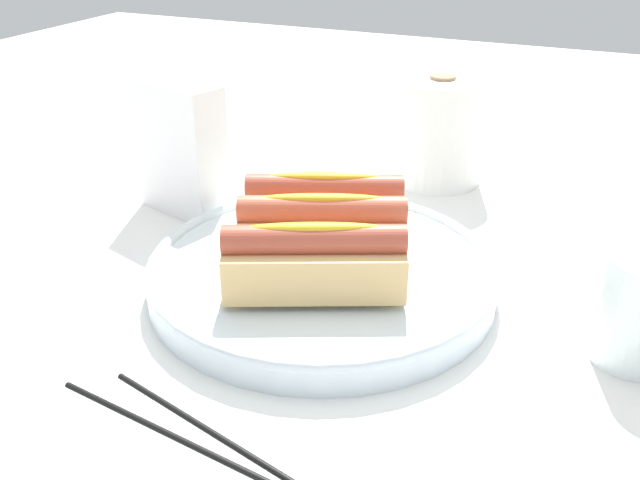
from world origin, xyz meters
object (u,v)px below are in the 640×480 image
at_px(serving_bowl, 320,274).
at_px(paper_towel_roll, 439,131).
at_px(chopstick_near, 224,437).
at_px(hotdog_side, 324,207).
at_px(napkin_box, 181,149).
at_px(hotdog_back, 320,232).
at_px(hotdog_front, 315,262).
at_px(chopstick_far, 177,436).

height_order(serving_bowl, paper_towel_roll, paper_towel_roll).
xyz_separation_m(paper_towel_roll, chopstick_near, (-0.01, -0.51, -0.06)).
bearing_deg(hotdog_side, napkin_box, 166.18).
xyz_separation_m(hotdog_back, paper_towel_roll, (0.03, 0.31, 0.01)).
relative_size(paper_towel_roll, chopstick_near, 0.61).
distance_m(hotdog_front, paper_towel_roll, 0.36).
relative_size(hotdog_front, hotdog_back, 1.00).
relative_size(paper_towel_roll, napkin_box, 0.89).
bearing_deg(napkin_box, hotdog_front, -16.55).
bearing_deg(chopstick_near, napkin_box, 141.59).
bearing_deg(hotdog_back, paper_towel_roll, 85.25).
height_order(paper_towel_roll, chopstick_far, paper_towel_roll).
distance_m(serving_bowl, hotdog_back, 0.04).
xyz_separation_m(hotdog_back, hotdog_side, (-0.02, 0.05, 0.00)).
bearing_deg(hotdog_front, serving_bowl, 109.34).
xyz_separation_m(serving_bowl, paper_towel_roll, (0.03, 0.31, 0.05)).
xyz_separation_m(hotdog_back, napkin_box, (-0.21, 0.10, 0.02)).
relative_size(serving_bowl, chopstick_far, 1.47).
bearing_deg(hotdog_side, hotdog_front, -70.66).
relative_size(hotdog_front, hotdog_side, 1.00).
bearing_deg(paper_towel_roll, hotdog_side, -99.72).
relative_size(hotdog_side, chopstick_far, 0.72).
height_order(hotdog_front, chopstick_far, hotdog_front).
height_order(serving_bowl, chopstick_far, serving_bowl).
bearing_deg(hotdog_back, hotdog_front, -70.66).
bearing_deg(chopstick_near, hotdog_side, 112.78).
distance_m(hotdog_side, paper_towel_roll, 0.26).
xyz_separation_m(paper_towel_roll, chopstick_far, (-0.04, -0.53, -0.06)).
bearing_deg(chopstick_far, hotdog_front, 88.12).
xyz_separation_m(hotdog_front, napkin_box, (-0.23, 0.15, 0.02)).
bearing_deg(chopstick_far, chopstick_near, 29.49).
bearing_deg(napkin_box, chopstick_far, -40.81).
bearing_deg(hotdog_back, serving_bowl, -18.43).
relative_size(serving_bowl, hotdog_front, 2.05).
height_order(paper_towel_roll, chopstick_near, paper_towel_roll).
relative_size(hotdog_side, chopstick_near, 0.72).
distance_m(paper_towel_roll, napkin_box, 0.32).
relative_size(serving_bowl, chopstick_near, 1.47).
distance_m(serving_bowl, paper_towel_roll, 0.31).
bearing_deg(hotdog_back, hotdog_side, 109.34).
relative_size(napkin_box, chopstick_far, 0.68).
distance_m(napkin_box, chopstick_far, 0.39).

